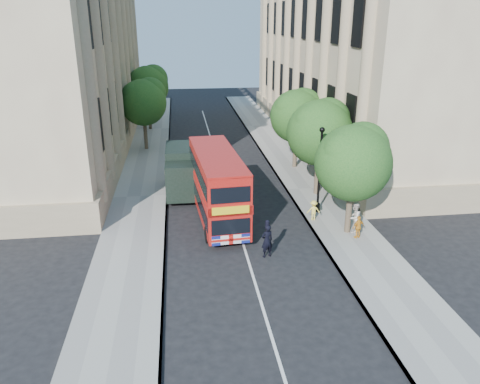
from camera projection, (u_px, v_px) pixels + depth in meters
name	position (u px, v px, depth m)	size (l,w,h in m)	color
ground	(250.00, 268.00, 22.06)	(120.00, 120.00, 0.00)	black
pavement_right	(311.00, 189.00, 32.04)	(3.50, 80.00, 0.12)	gray
pavement_left	(141.00, 197.00, 30.62)	(3.50, 80.00, 0.12)	gray
building_right	(360.00, 42.00, 42.90)	(12.00, 38.00, 18.00)	tan
building_left	(47.00, 44.00, 39.49)	(12.00, 38.00, 18.00)	tan
tree_right_near	(354.00, 159.00, 24.11)	(4.00, 4.00, 6.08)	#473828
tree_right_mid	(320.00, 129.00, 29.62)	(4.20, 4.20, 6.37)	#473828
tree_right_far	(297.00, 113.00, 35.23)	(4.00, 4.00, 6.15)	#473828
tree_left_far	(144.00, 100.00, 40.23)	(4.00, 4.00, 6.30)	#473828
tree_left_back	(148.00, 84.00, 47.57)	(4.20, 4.20, 6.65)	#473828
lamp_post	(319.00, 174.00, 27.37)	(0.32, 0.32, 5.16)	black
double_decker_bus	(217.00, 184.00, 26.71)	(2.83, 8.56, 3.89)	#AA110B
box_van	(183.00, 172.00, 30.86)	(2.27, 5.37, 3.05)	black
police_constable	(267.00, 241.00, 22.81)	(0.63, 0.41, 1.71)	black
woman_pedestrian	(355.00, 217.00, 25.19)	(0.85, 0.66, 1.74)	white
child_a	(358.00, 227.00, 24.59)	(0.73, 0.31, 1.25)	orange
child_b	(313.00, 210.00, 26.82)	(0.76, 0.44, 1.18)	#F6DE54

